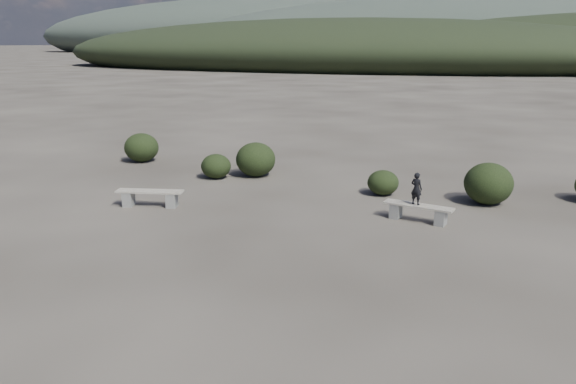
% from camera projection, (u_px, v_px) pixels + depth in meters
% --- Properties ---
extents(ground, '(1200.00, 1200.00, 0.00)m').
position_uv_depth(ground, '(199.00, 286.00, 11.05)').
color(ground, '#2F2A24').
rests_on(ground, ground).
extents(bench_left, '(1.98, 0.91, 0.49)m').
position_uv_depth(bench_left, '(150.00, 197.00, 16.32)').
color(bench_left, '#65635E').
rests_on(bench_left, ground).
extents(bench_right, '(1.89, 0.69, 0.46)m').
position_uv_depth(bench_right, '(418.00, 211.00, 14.96)').
color(bench_right, '#65635E').
rests_on(bench_right, ground).
extents(seated_person, '(0.37, 0.31, 0.87)m').
position_uv_depth(seated_person, '(416.00, 189.00, 14.84)').
color(seated_person, black).
rests_on(seated_person, bench_right).
extents(shrub_a, '(1.05, 1.05, 0.86)m').
position_uv_depth(shrub_a, '(216.00, 166.00, 19.70)').
color(shrub_a, black).
rests_on(shrub_a, ground).
extents(shrub_b, '(1.41, 1.41, 1.21)m').
position_uv_depth(shrub_b, '(256.00, 159.00, 19.97)').
color(shrub_b, black).
rests_on(shrub_b, ground).
extents(shrub_c, '(0.98, 0.98, 0.78)m').
position_uv_depth(shrub_c, '(383.00, 183.00, 17.56)').
color(shrub_c, black).
rests_on(shrub_c, ground).
extents(shrub_d, '(1.41, 1.41, 1.23)m').
position_uv_depth(shrub_d, '(488.00, 184.00, 16.52)').
color(shrub_d, black).
rests_on(shrub_d, ground).
extents(shrub_f, '(1.35, 1.35, 1.14)m').
position_uv_depth(shrub_f, '(141.00, 147.00, 22.40)').
color(shrub_f, black).
rests_on(shrub_f, ground).
extents(mountain_ridges, '(500.00, 400.00, 56.00)m').
position_uv_depth(mountain_ridges, '(489.00, 30.00, 316.20)').
color(mountain_ridges, black).
rests_on(mountain_ridges, ground).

